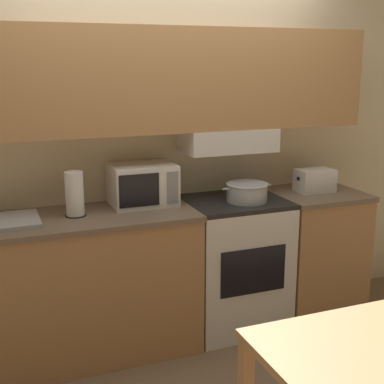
{
  "coord_description": "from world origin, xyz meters",
  "views": [
    {
      "loc": [
        -1.11,
        -3.5,
        1.86
      ],
      "look_at": [
        0.05,
        -0.55,
        1.08
      ],
      "focal_mm": 50.0,
      "sensor_mm": 36.0,
      "label": 1
    }
  ],
  "objects_px": {
    "stove_range": "(234,263)",
    "dining_table": "(384,382)",
    "cooking_pot": "(247,192)",
    "toaster": "(315,180)",
    "paper_towel_roll": "(75,194)",
    "microwave": "(142,184)"
  },
  "relations": [
    {
      "from": "stove_range",
      "to": "paper_towel_roll",
      "type": "xyz_separation_m",
      "value": [
        -1.09,
        0.0,
        0.6
      ]
    },
    {
      "from": "paper_towel_roll",
      "to": "dining_table",
      "type": "bearing_deg",
      "value": -63.26
    },
    {
      "from": "toaster",
      "to": "paper_towel_roll",
      "type": "distance_m",
      "value": 1.73
    },
    {
      "from": "cooking_pot",
      "to": "dining_table",
      "type": "bearing_deg",
      "value": -98.72
    },
    {
      "from": "stove_range",
      "to": "paper_towel_roll",
      "type": "distance_m",
      "value": 1.24
    },
    {
      "from": "stove_range",
      "to": "microwave",
      "type": "distance_m",
      "value": 0.87
    },
    {
      "from": "cooking_pot",
      "to": "toaster",
      "type": "bearing_deg",
      "value": 6.72
    },
    {
      "from": "paper_towel_roll",
      "to": "dining_table",
      "type": "xyz_separation_m",
      "value": [
        0.89,
        -1.76,
        -0.43
      ]
    },
    {
      "from": "stove_range",
      "to": "paper_towel_roll",
      "type": "relative_size",
      "value": 3.36
    },
    {
      "from": "toaster",
      "to": "stove_range",
      "type": "bearing_deg",
      "value": -179.51
    },
    {
      "from": "paper_towel_roll",
      "to": "microwave",
      "type": "bearing_deg",
      "value": 14.08
    },
    {
      "from": "cooking_pot",
      "to": "toaster",
      "type": "relative_size",
      "value": 1.3
    },
    {
      "from": "cooking_pot",
      "to": "paper_towel_roll",
      "type": "xyz_separation_m",
      "value": [
        -1.15,
        0.07,
        0.07
      ]
    },
    {
      "from": "stove_range",
      "to": "toaster",
      "type": "distance_m",
      "value": 0.85
    },
    {
      "from": "paper_towel_roll",
      "to": "stove_range",
      "type": "bearing_deg",
      "value": -0.19
    },
    {
      "from": "stove_range",
      "to": "dining_table",
      "type": "xyz_separation_m",
      "value": [
        -0.2,
        -1.76,
        0.17
      ]
    },
    {
      "from": "cooking_pot",
      "to": "stove_range",
      "type": "bearing_deg",
      "value": 132.59
    },
    {
      "from": "toaster",
      "to": "dining_table",
      "type": "bearing_deg",
      "value": -115.63
    },
    {
      "from": "stove_range",
      "to": "paper_towel_roll",
      "type": "bearing_deg",
      "value": 179.81
    },
    {
      "from": "stove_range",
      "to": "dining_table",
      "type": "distance_m",
      "value": 1.78
    },
    {
      "from": "microwave",
      "to": "stove_range",
      "type": "bearing_deg",
      "value": -10.91
    },
    {
      "from": "stove_range",
      "to": "toaster",
      "type": "height_order",
      "value": "toaster"
    }
  ]
}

